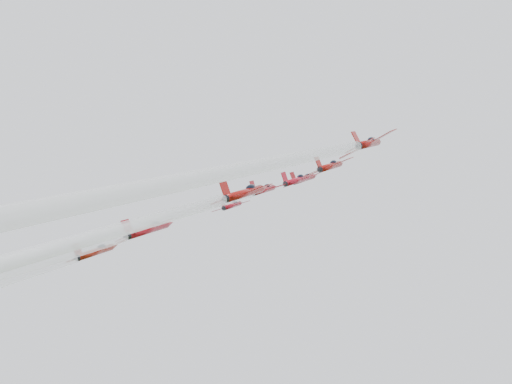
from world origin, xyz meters
The scene contains 6 objects.
jet_lead centered at (0.07, 20.97, 148.66)m, with size 9.45×11.38×9.35m.
jet_row2_left centered at (-13.63, 13.71, 142.68)m, with size 8.84×10.66×8.75m.
jet_row2_center centered at (2.51, 13.12, 142.20)m, with size 9.90×11.92×9.79m.
jet_row2_right centered at (12.12, 8.70, 138.57)m, with size 10.04×12.09×9.93m.
jet_center centered at (3.03, -33.44, 103.82)m, with size 8.90×75.70×62.56m.
jet_rear_farright centered at (28.51, -46.48, 93.09)m, with size 8.56×72.84×60.19m.
Camera 1 is at (51.09, -76.16, 63.96)m, focal length 45.00 mm.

